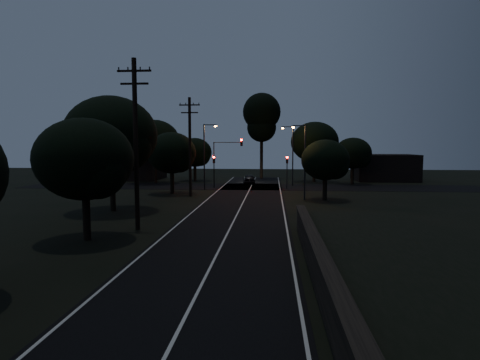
{
  "coord_description": "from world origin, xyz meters",
  "views": [
    {
      "loc": [
        2.76,
        -10.22,
        5.57
      ],
      "look_at": [
        0.0,
        24.0,
        2.5
      ],
      "focal_mm": 30.0,
      "sensor_mm": 36.0,
      "label": 1
    }
  ],
  "objects": [
    {
      "name": "tree_left_d",
      "position": [
        -8.31,
        33.89,
        4.48
      ],
      "size": [
        5.46,
        5.46,
        6.92
      ],
      "color": "black",
      "rests_on": "ground"
    },
    {
      "name": "signal_left",
      "position": [
        -4.6,
        39.99,
        2.84
      ],
      "size": [
        0.28,
        0.35,
        4.1
      ],
      "color": "black",
      "rests_on": "ground"
    },
    {
      "name": "signal_right",
      "position": [
        4.6,
        39.99,
        2.84
      ],
      "size": [
        0.28,
        0.35,
        4.1
      ],
      "color": "black",
      "rests_on": "ground"
    },
    {
      "name": "tree_far_e",
      "position": [
        14.18,
        46.9,
        4.21
      ],
      "size": [
        5.12,
        5.12,
        6.5
      ],
      "color": "black",
      "rests_on": "ground"
    },
    {
      "name": "retaining_wall",
      "position": [
        7.74,
        3.0,
        0.62
      ],
      "size": [
        6.93,
        26.0,
        1.6
      ],
      "color": "black",
      "rests_on": "ground"
    },
    {
      "name": "tree_far_w",
      "position": [
        -13.75,
        45.86,
        5.88
      ],
      "size": [
        7.09,
        7.09,
        9.05
      ],
      "color": "black",
      "rests_on": "ground"
    },
    {
      "name": "streetlight_c",
      "position": [
        5.83,
        30.0,
        4.35
      ],
      "size": [
        1.46,
        0.26,
        7.5
      ],
      "color": "black",
      "rests_on": "ground"
    },
    {
      "name": "building_right",
      "position": [
        20.0,
        53.0,
        2.0
      ],
      "size": [
        9.0,
        7.0,
        4.0
      ],
      "primitive_type": "cube",
      "color": "black",
      "rests_on": "ground"
    },
    {
      "name": "building_left",
      "position": [
        -20.0,
        52.0,
        2.2
      ],
      "size": [
        10.0,
        8.0,
        4.4
      ],
      "primitive_type": "cube",
      "color": "black",
      "rests_on": "ground"
    },
    {
      "name": "tree_right_a",
      "position": [
        8.17,
        29.9,
        3.92
      ],
      "size": [
        4.76,
        4.76,
        6.04
      ],
      "color": "black",
      "rests_on": "ground"
    },
    {
      "name": "tree_far_ne",
      "position": [
        9.25,
        49.86,
        5.75
      ],
      "size": [
        7.03,
        7.03,
        8.89
      ],
      "color": "black",
      "rests_on": "ground"
    },
    {
      "name": "streetlight_b",
      "position": [
        5.31,
        44.0,
        4.64
      ],
      "size": [
        1.66,
        0.26,
        8.0
      ],
      "color": "black",
      "rests_on": "ground"
    },
    {
      "name": "utility_pole_mid",
      "position": [
        -6.0,
        15.0,
        5.74
      ],
      "size": [
        2.2,
        0.3,
        11.0
      ],
      "color": "black",
      "rests_on": "ground"
    },
    {
      "name": "tree_far_nw",
      "position": [
        -8.82,
        49.9,
        4.23
      ],
      "size": [
        5.16,
        5.16,
        6.54
      ],
      "color": "black",
      "rests_on": "ground"
    },
    {
      "name": "signal_mast",
      "position": [
        -2.91,
        39.99,
        4.34
      ],
      "size": [
        3.7,
        0.35,
        6.25
      ],
      "color": "black",
      "rests_on": "ground"
    },
    {
      "name": "streetlight_a",
      "position": [
        -5.31,
        38.0,
        4.64
      ],
      "size": [
        1.66,
        0.26,
        8.0
      ],
      "color": "black",
      "rests_on": "ground"
    },
    {
      "name": "car",
      "position": [
        -0.47,
        46.0,
        0.68
      ],
      "size": [
        1.93,
        4.11,
        1.36
      ],
      "primitive_type": "imported",
      "rotation": [
        0.0,
        0.0,
        3.23
      ],
      "color": "black",
      "rests_on": "ground"
    },
    {
      "name": "utility_pole_far",
      "position": [
        -6.0,
        32.0,
        5.48
      ],
      "size": [
        2.2,
        0.3,
        10.5
      ],
      "color": "black",
      "rests_on": "ground"
    },
    {
      "name": "ground",
      "position": [
        0.0,
        0.0,
        0.0
      ],
      "size": [
        160.0,
        160.0,
        0.0
      ],
      "primitive_type": "plane",
      "color": "black"
    },
    {
      "name": "tree_left_b",
      "position": [
        -7.8,
        11.89,
        4.59
      ],
      "size": [
        5.57,
        5.57,
        7.09
      ],
      "color": "black",
      "rests_on": "ground"
    },
    {
      "name": "road_surface",
      "position": [
        0.0,
        31.12,
        0.01
      ],
      "size": [
        60.0,
        70.0,
        0.03
      ],
      "color": "black",
      "rests_on": "ground"
    },
    {
      "name": "tree_left_c",
      "position": [
        -10.23,
        21.85,
        6.17
      ],
      "size": [
        7.55,
        7.55,
        9.53
      ],
      "color": "black",
      "rests_on": "ground"
    },
    {
      "name": "tall_pine",
      "position": [
        1.0,
        55.0,
        9.94
      ],
      "size": [
        6.07,
        6.07,
        13.79
      ],
      "color": "black",
      "rests_on": "ground"
    }
  ]
}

